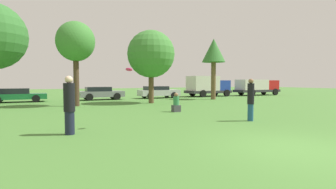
# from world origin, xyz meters

# --- Properties ---
(ground_plane) EXTENTS (120.00, 120.00, 0.00)m
(ground_plane) POSITION_xyz_m (0.00, 0.00, 0.00)
(ground_plane) COLOR #477A33
(person_thrower) EXTENTS (0.37, 0.37, 1.95)m
(person_thrower) POSITION_xyz_m (-5.16, 4.38, 0.99)
(person_thrower) COLOR #191E33
(person_thrower) RESTS_ON ground
(person_catcher) EXTENTS (0.29, 0.29, 1.89)m
(person_catcher) POSITION_xyz_m (2.38, 4.05, 0.97)
(person_catcher) COLOR navy
(person_catcher) RESTS_ON ground
(frisbee) EXTENTS (0.26, 0.25, 0.14)m
(frisbee) POSITION_xyz_m (-3.03, 4.64, 2.21)
(frisbee) COLOR #F21E72
(bystander_sitting) EXTENTS (0.45, 0.37, 1.11)m
(bystander_sitting) POSITION_xyz_m (0.94, 8.52, 0.46)
(bystander_sitting) COLOR #3F3F47
(bystander_sitting) RESTS_ON ground
(tree_1) EXTENTS (2.68, 2.68, 5.99)m
(tree_1) POSITION_xyz_m (-3.91, 14.62, 4.52)
(tree_1) COLOR #473323
(tree_1) RESTS_ON ground
(tree_2) EXTENTS (3.81, 3.81, 5.87)m
(tree_2) POSITION_xyz_m (1.83, 14.67, 3.94)
(tree_2) COLOR brown
(tree_2) RESTS_ON ground
(tree_3) EXTENTS (2.27, 2.27, 5.92)m
(tree_3) POSITION_xyz_m (8.95, 16.11, 4.59)
(tree_3) COLOR brown
(tree_3) RESTS_ON ground
(parked_car_green) EXTENTS (4.51, 1.92, 1.18)m
(parked_car_green) POSITION_xyz_m (-8.17, 20.37, 0.62)
(parked_car_green) COLOR #196633
(parked_car_green) RESTS_ON ground
(parked_car_grey) EXTENTS (4.16, 1.93, 1.24)m
(parked_car_grey) POSITION_xyz_m (-1.14, 20.26, 0.66)
(parked_car_grey) COLOR slate
(parked_car_grey) RESTS_ON ground
(parked_car_silver) EXTENTS (4.34, 1.96, 1.26)m
(parked_car_silver) POSITION_xyz_m (4.83, 20.17, 0.66)
(parked_car_silver) COLOR #B2B2B7
(parked_car_silver) RESTS_ON ground
(delivery_truck_blue) EXTENTS (5.39, 2.52, 2.37)m
(delivery_truck_blue) POSITION_xyz_m (11.27, 20.54, 1.28)
(delivery_truck_blue) COLOR #2D2D33
(delivery_truck_blue) RESTS_ON ground
(delivery_truck_red) EXTENTS (6.33, 2.22, 1.99)m
(delivery_truck_red) POSITION_xyz_m (18.34, 19.85, 1.15)
(delivery_truck_red) COLOR #2D2D33
(delivery_truck_red) RESTS_ON ground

